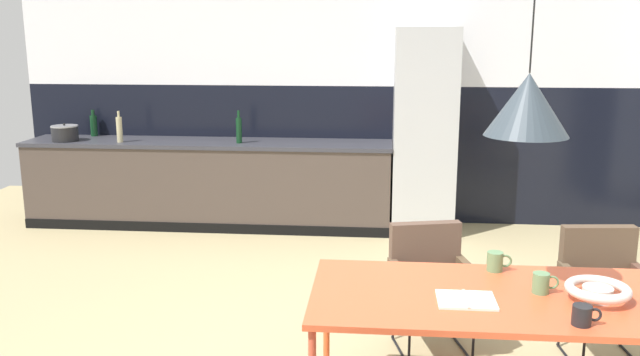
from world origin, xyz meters
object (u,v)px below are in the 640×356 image
(dining_table, at_px, (513,303))
(bottle_oil_tall, at_px, (239,130))
(cooking_pot, at_px, (65,133))
(open_book, at_px, (466,300))
(pendant_lamp_over_table_near, at_px, (528,105))
(refrigerator_column, at_px, (424,132))
(bottle_wine_green, at_px, (94,125))
(mug_dark_espresso, at_px, (542,283))
(bottle_spice_small, at_px, (119,129))
(mug_tall_blue, at_px, (496,261))
(armchair_head_of_table, at_px, (430,273))
(armchair_corner_seat, at_px, (604,279))
(mug_white_ceramic, at_px, (583,315))
(fruit_bowl, at_px, (598,290))

(dining_table, bearing_deg, bottle_oil_tall, 121.17)
(cooking_pot, bearing_deg, open_book, -43.75)
(dining_table, relative_size, pendant_lamp_over_table_near, 1.50)
(refrigerator_column, height_order, pendant_lamp_over_table_near, pendant_lamp_over_table_near)
(bottle_wine_green, distance_m, pendant_lamp_over_table_near, 5.32)
(mug_dark_espresso, relative_size, bottle_spice_small, 0.40)
(mug_tall_blue, bearing_deg, mug_dark_espresso, -59.48)
(dining_table, distance_m, mug_dark_espresso, 0.17)
(armchair_head_of_table, relative_size, bottle_oil_tall, 2.40)
(pendant_lamp_over_table_near, bearing_deg, armchair_corner_seat, 51.90)
(dining_table, bearing_deg, bottle_spice_small, 134.33)
(armchair_corner_seat, relative_size, open_book, 2.96)
(mug_tall_blue, bearing_deg, bottle_oil_tall, 123.35)
(dining_table, bearing_deg, mug_white_ceramic, -53.96)
(armchair_head_of_table, height_order, fruit_bowl, fruit_bowl)
(armchair_head_of_table, xyz_separation_m, mug_dark_espresso, (0.46, -0.89, 0.30))
(refrigerator_column, xyz_separation_m, bottle_spice_small, (-3.05, -0.15, 0.01))
(armchair_head_of_table, distance_m, armchair_corner_seat, 1.05)
(dining_table, bearing_deg, refrigerator_column, 93.64)
(bottle_spice_small, distance_m, bottle_wine_green, 0.57)
(mug_dark_espresso, distance_m, pendant_lamp_over_table_near, 0.88)
(armchair_corner_seat, distance_m, open_book, 1.40)
(refrigerator_column, distance_m, cooking_pot, 3.64)
(bottle_oil_tall, bearing_deg, armchair_corner_seat, -42.16)
(armchair_corner_seat, distance_m, pendant_lamp_over_table_near, 1.64)
(armchair_head_of_table, height_order, bottle_spice_small, bottle_spice_small)
(dining_table, height_order, pendant_lamp_over_table_near, pendant_lamp_over_table_near)
(bottle_spice_small, bearing_deg, bottle_wine_green, 139.31)
(open_book, distance_m, bottle_wine_green, 5.17)
(refrigerator_column, height_order, bottle_wine_green, refrigerator_column)
(fruit_bowl, xyz_separation_m, mug_dark_espresso, (-0.24, 0.07, -0.00))
(mug_dark_espresso, xyz_separation_m, bottle_oil_tall, (-2.20, 3.37, 0.23))
(armchair_corner_seat, bearing_deg, mug_dark_espresso, 50.04)
(armchair_head_of_table, height_order, cooking_pot, cooking_pot)
(armchair_corner_seat, xyz_separation_m, mug_white_ceramic, (-0.49, -1.21, 0.28))
(mug_white_ceramic, distance_m, bottle_oil_tall, 4.38)
(open_book, bearing_deg, fruit_bowl, 6.12)
(fruit_bowl, bearing_deg, armchair_corner_seat, 69.66)
(refrigerator_column, height_order, bottle_spice_small, refrigerator_column)
(mug_white_ceramic, xyz_separation_m, mug_tall_blue, (-0.26, 0.64, 0.01))
(refrigerator_column, relative_size, open_book, 7.48)
(mug_dark_espresso, height_order, pendant_lamp_over_table_near, pendant_lamp_over_table_near)
(refrigerator_column, distance_m, mug_tall_blue, 3.18)
(mug_white_ceramic, distance_m, cooking_pot, 5.51)
(bottle_wine_green, xyz_separation_m, pendant_lamp_over_table_near, (3.71, -3.75, 0.65))
(armchair_corner_seat, height_order, fruit_bowl, fruit_bowl)
(bottle_oil_tall, bearing_deg, dining_table, -58.83)
(armchair_head_of_table, height_order, bottle_oil_tall, bottle_oil_tall)
(dining_table, height_order, bottle_oil_tall, bottle_oil_tall)
(dining_table, xyz_separation_m, open_book, (-0.24, -0.10, 0.05))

